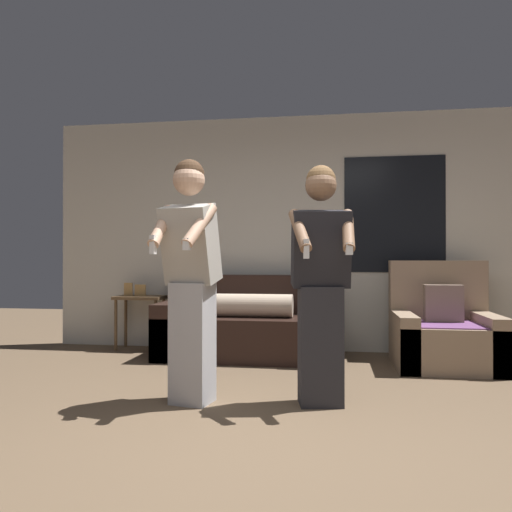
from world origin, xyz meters
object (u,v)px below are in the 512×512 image
at_px(side_table, 140,305).
at_px(person_left, 191,275).
at_px(armchair, 443,333).
at_px(person_right, 321,282).
at_px(couch, 247,327).

relative_size(side_table, person_left, 0.44).
distance_m(armchair, person_right, 1.98).
distance_m(armchair, person_left, 2.71).
xyz_separation_m(armchair, side_table, (-3.29, 0.43, 0.19)).
height_order(person_left, person_right, person_left).
bearing_deg(couch, armchair, -5.20).
relative_size(armchair, side_table, 1.34).
distance_m(couch, person_left, 1.89).
bearing_deg(couch, person_left, -93.52).
height_order(side_table, person_right, person_right).
bearing_deg(armchair, person_left, -142.50).
bearing_deg(side_table, person_right, -42.30).
height_order(armchair, person_right, person_right).
bearing_deg(person_right, couch, 116.01).
height_order(side_table, person_left, person_left).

